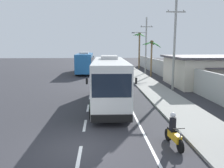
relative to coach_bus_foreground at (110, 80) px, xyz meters
name	(u,v)px	position (x,y,z in m)	size (l,w,h in m)	color
ground_plane	(81,148)	(-1.69, -7.75, -2.02)	(160.00, 160.00, 0.00)	#303035
sidewalk_kerb	(164,97)	(5.11, 2.25, -1.95)	(3.20, 90.00, 0.14)	gray
lane_markings	(110,88)	(0.33, 7.09, -2.01)	(3.41, 71.14, 0.01)	white
boundary_wall	(189,78)	(8.91, 6.25, -0.80)	(0.24, 60.00, 2.44)	#B2B2AD
coach_bus_foreground	(110,80)	(0.00, 0.00, 0.00)	(3.00, 10.61, 3.88)	white
coach_bus_far_lane	(85,62)	(-3.34, 22.09, -0.12)	(3.01, 11.26, 3.65)	#2366A8
motorcycle_beside_bus	(174,133)	(2.68, -7.72, -1.36)	(0.56, 1.96, 1.60)	black
motorcycle_trailing	(123,79)	(2.10, 9.62, -1.36)	(0.56, 1.96, 1.63)	black
utility_pole_mid	(174,44)	(7.14, 6.13, 2.85)	(2.01, 0.24, 9.36)	#9E9E99
utility_pole_far	(145,44)	(6.89, 20.08, 2.92)	(3.45, 0.24, 9.31)	#9E9E99
palm_nearest	(152,50)	(7.16, 16.63, 2.11)	(2.89, 3.12, 5.53)	brown
palm_second	(139,44)	(7.43, 28.98, 2.98)	(2.74, 2.50, 7.44)	brown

